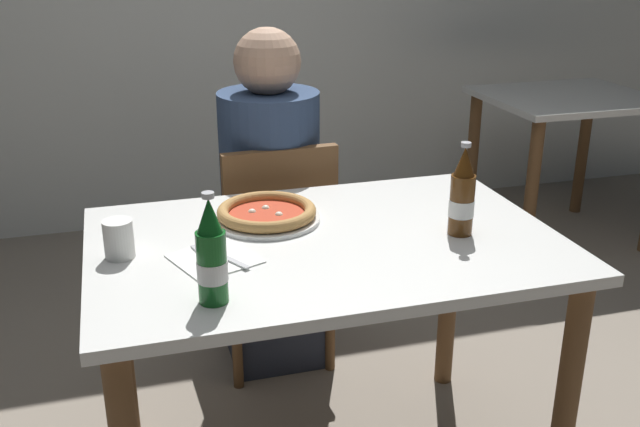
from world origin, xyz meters
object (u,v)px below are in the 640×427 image
dining_table_main (325,278)px  napkin_with_cutlery (215,259)px  diner_seated (270,211)px  beer_bottle_left (212,257)px  pizza_margherita_near (267,214)px  paper_cup (119,239)px  chair_behind_table (275,243)px  dining_table_background (565,126)px  beer_bottle_center (462,196)px

dining_table_main → napkin_with_cutlery: size_ratio=5.17×
dining_table_main → diner_seated: 0.66m
beer_bottle_left → pizza_margherita_near: bearing=63.9°
beer_bottle_left → paper_cup: bearing=122.5°
pizza_margherita_near → beer_bottle_left: (-0.21, -0.42, 0.08)m
dining_table_main → napkin_with_cutlery: napkin_with_cutlery is taller
diner_seated → beer_bottle_left: (-0.32, -0.92, 0.27)m
chair_behind_table → dining_table_background: chair_behind_table is taller
dining_table_background → chair_behind_table: bearing=-155.0°
chair_behind_table → napkin_with_cutlery: chair_behind_table is taller
beer_bottle_left → paper_cup: (-0.18, 0.29, -0.06)m
diner_seated → beer_bottle_left: diner_seated is taller
dining_table_background → napkin_with_cutlery: 2.42m
dining_table_main → beer_bottle_center: size_ratio=4.86×
pizza_margherita_near → napkin_with_cutlery: (-0.17, -0.21, -0.02)m
diner_seated → beer_bottle_center: 0.85m
diner_seated → pizza_margherita_near: (-0.11, -0.50, 0.19)m
chair_behind_table → diner_seated: bearing=-88.9°
diner_seated → dining_table_background: (1.66, 0.72, 0.01)m
napkin_with_cutlery → paper_cup: bearing=160.0°
pizza_margherita_near → beer_bottle_left: bearing=-116.1°
dining_table_background → pizza_margherita_near: pizza_margherita_near is taller
beer_bottle_center → dining_table_main: bearing=169.1°
pizza_margherita_near → napkin_with_cutlery: size_ratio=1.26×
paper_cup → diner_seated: bearing=51.2°
diner_seated → pizza_margherita_near: 0.54m
beer_bottle_center → diner_seated: bearing=115.8°
paper_cup → dining_table_main: bearing=-3.1°
dining_table_main → paper_cup: 0.54m
dining_table_background → beer_bottle_center: 1.97m
diner_seated → beer_bottle_left: bearing=-109.3°
diner_seated → paper_cup: diner_seated is taller
dining_table_background → napkin_with_cutlery: (-1.95, -1.43, 0.16)m
diner_seated → dining_table_main: bearing=-89.6°
beer_bottle_left → napkin_with_cutlery: 0.24m
chair_behind_table → diner_seated: (-0.00, 0.05, 0.10)m
chair_behind_table → paper_cup: bearing=45.9°
dining_table_main → dining_table_background: same height
diner_seated → dining_table_background: diner_seated is taller
beer_bottle_left → napkin_with_cutlery: (0.03, 0.21, -0.10)m
diner_seated → napkin_with_cutlery: bearing=-112.2°
beer_bottle_center → napkin_with_cutlery: (-0.64, 0.02, -0.10)m
dining_table_background → paper_cup: paper_cup is taller
dining_table_background → beer_bottle_left: bearing=-140.3°
beer_bottle_left → beer_bottle_center: size_ratio=1.00×
diner_seated → paper_cup: bearing=-128.8°
beer_bottle_left → paper_cup: size_ratio=2.60×
diner_seated → pizza_margherita_near: diner_seated is taller
dining_table_main → paper_cup: (-0.51, 0.03, 0.16)m
pizza_margherita_near → diner_seated: bearing=77.0°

